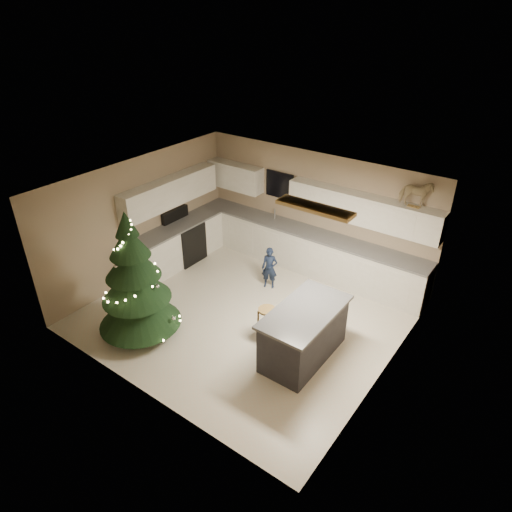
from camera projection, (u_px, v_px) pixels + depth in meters
name	position (u px, v px, depth m)	size (l,w,h in m)	color
ground_plane	(245.00, 315.00, 8.82)	(5.50, 5.50, 0.00)	beige
room_shell	(245.00, 235.00, 7.95)	(5.52, 5.02, 2.61)	tan
cabinetry	(258.00, 236.00, 10.07)	(5.50, 3.20, 2.00)	silver
island	(304.00, 333.00, 7.59)	(0.90, 1.70, 0.95)	black
bar_stool	(267.00, 316.00, 8.05)	(0.32, 0.32, 0.60)	olive
christmas_tree	(135.00, 287.00, 7.89)	(1.51, 1.46, 2.42)	#3F2816
toddler	(270.00, 268.00, 9.46)	(0.33, 0.22, 0.91)	#192A40
rocking_horse	(416.00, 194.00, 8.23)	(0.63, 0.43, 0.51)	olive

